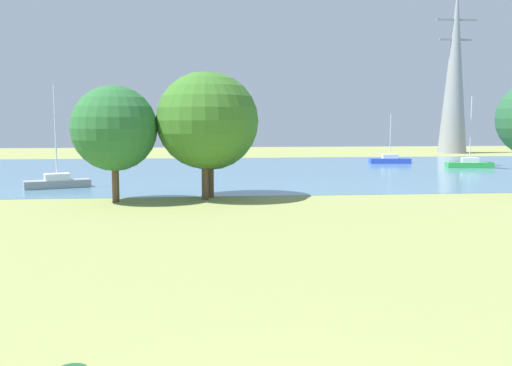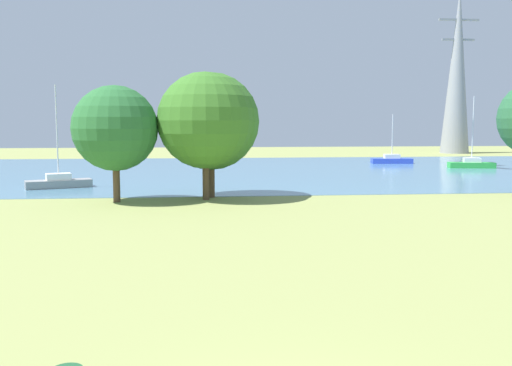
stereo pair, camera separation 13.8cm
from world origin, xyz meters
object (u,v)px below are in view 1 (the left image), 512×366
sailboat_gray (57,182)px  tree_west_near (114,128)px  tree_east_near (210,121)px  electricity_pylon (455,70)px  tree_mid_shore (205,121)px  sailboat_green (469,164)px  sailboat_blue (390,160)px

sailboat_gray → tree_west_near: 10.69m
tree_east_near → electricity_pylon: 63.03m
tree_mid_shore → tree_east_near: 1.18m
sailboat_green → electricity_pylon: 32.19m
sailboat_blue → tree_mid_shore: tree_mid_shore is taller
tree_west_near → tree_mid_shore: tree_mid_shore is taller
sailboat_green → electricity_pylon: size_ratio=0.30×
sailboat_blue → electricity_pylon: 29.49m
sailboat_gray → sailboat_blue: size_ratio=1.33×
sailboat_gray → tree_east_near: (11.51, -6.44, 4.59)m
tree_west_near → electricity_pylon: (45.03, 50.59, 8.21)m
tree_west_near → tree_east_near: bearing=16.0°
sailboat_blue → tree_east_near: size_ratio=0.70×
sailboat_green → sailboat_blue: sailboat_green is taller
sailboat_gray → sailboat_green: (39.91, 14.68, -0.00)m
electricity_pylon → sailboat_green: bearing=-111.0°
sailboat_blue → tree_west_near: tree_west_near is taller
tree_mid_shore → sailboat_blue: bearing=52.8°
tree_west_near → electricity_pylon: size_ratio=0.29×
sailboat_green → tree_mid_shore: size_ratio=0.93×
sailboat_green → sailboat_gray: bearing=-159.8°
tree_east_near → sailboat_gray: bearing=150.8°
tree_west_near → sailboat_green: bearing=33.6°
sailboat_blue → tree_mid_shore: size_ratio=0.71×
sailboat_gray → tree_mid_shore: tree_mid_shore is taller
sailboat_blue → tree_west_near: size_ratio=0.80×
sailboat_blue → electricity_pylon: size_ratio=0.23×
sailboat_green → tree_west_near: size_ratio=1.05×
tree_east_near → sailboat_blue: bearing=52.1°
tree_west_near → tree_mid_shore: (5.62, 0.60, 0.49)m
sailboat_gray → sailboat_green: bearing=20.2°
tree_mid_shore → tree_east_near: bearing=71.5°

